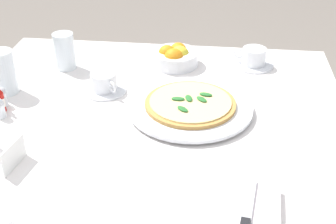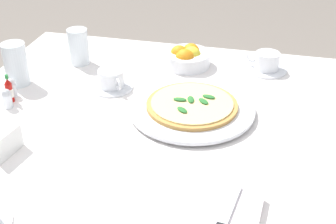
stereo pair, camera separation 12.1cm
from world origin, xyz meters
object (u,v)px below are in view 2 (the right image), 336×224
at_px(pizza_plate, 192,109).
at_px(pizza, 192,104).
at_px(water_glass_far_right, 16,66).
at_px(pepper_shaker, 8,99).
at_px(coffee_cup_far_left, 267,63).
at_px(water_glass_left_edge, 79,49).
at_px(coffee_cup_back_corner, 111,80).
at_px(menu_card, 10,145).
at_px(dinner_knife, 223,221).
at_px(hot_sauce_bottle, 9,91).
at_px(salt_shaker, 12,88).
at_px(citrus_bowl, 187,57).

xyz_separation_m(pizza_plate, pizza, (0.00, -0.00, 0.01)).
bearing_deg(water_glass_far_right, pizza, -94.76).
bearing_deg(pepper_shaker, coffee_cup_far_left, -59.77).
bearing_deg(water_glass_far_right, water_glass_left_edge, -34.61).
height_order(coffee_cup_back_corner, menu_card, menu_card).
bearing_deg(water_glass_far_right, menu_card, -153.95).
bearing_deg(menu_card, coffee_cup_far_left, -33.63).
bearing_deg(water_glass_left_edge, dinner_knife, -138.78).
relative_size(pizza_plate, pepper_shaker, 6.02).
bearing_deg(hot_sauce_bottle, salt_shaker, 19.65).
distance_m(water_glass_far_right, menu_card, 0.37).
xyz_separation_m(dinner_knife, pepper_shaker, (0.32, 0.64, 0.00)).
distance_m(citrus_bowl, menu_card, 0.65).
bearing_deg(citrus_bowl, dinner_knife, -163.19).
height_order(citrus_bowl, salt_shaker, citrus_bowl).
relative_size(water_glass_far_right, salt_shaker, 2.29).
relative_size(pizza_plate, water_glass_far_right, 2.62).
distance_m(coffee_cup_far_left, water_glass_left_edge, 0.60).
bearing_deg(water_glass_left_edge, hot_sauce_bottle, 162.10).
bearing_deg(coffee_cup_far_left, pizza_plate, 149.57).
relative_size(pizza, salt_shaker, 4.37).
height_order(water_glass_far_right, dinner_knife, water_glass_far_right).
bearing_deg(pizza_plate, salt_shaker, 93.40).
bearing_deg(coffee_cup_back_corner, water_glass_left_edge, 48.83).
bearing_deg(pepper_shaker, dinner_knife, -117.04).
relative_size(pizza, water_glass_left_edge, 2.12).
bearing_deg(coffee_cup_far_left, water_glass_left_edge, 98.20).
bearing_deg(water_glass_far_right, pizza_plate, -94.76).
bearing_deg(menu_card, coffee_cup_back_corner, -8.23).
xyz_separation_m(salt_shaker, menu_card, (-0.26, -0.14, 0.00)).
xyz_separation_m(citrus_bowl, pepper_shaker, (-0.37, 0.43, -0.00)).
bearing_deg(water_glass_far_right, hot_sauce_bottle, -162.97).
distance_m(water_glass_left_edge, dinner_knife, 0.84).
height_order(hot_sauce_bottle, salt_shaker, hot_sauce_bottle).
relative_size(dinner_knife, pepper_shaker, 3.48).
xyz_separation_m(pizza_plate, menu_card, (-0.29, 0.38, 0.02)).
height_order(coffee_cup_back_corner, water_glass_left_edge, water_glass_left_edge).
xyz_separation_m(water_glass_left_edge, citrus_bowl, (0.06, -0.34, -0.02)).
height_order(pizza, water_glass_far_right, water_glass_far_right).
distance_m(salt_shaker, pepper_shaker, 0.06).
bearing_deg(hot_sauce_bottle, water_glass_far_right, 17.03).
bearing_deg(pizza_plate, hot_sauce_bottle, 96.61).
height_order(water_glass_left_edge, dinner_knife, water_glass_left_edge).
bearing_deg(salt_shaker, pepper_shaker, -160.35).
height_order(water_glass_left_edge, citrus_bowl, water_glass_left_edge).
height_order(pizza_plate, pizza, pizza).
height_order(coffee_cup_back_corner, salt_shaker, same).
bearing_deg(menu_card, citrus_bowl, -18.55).
bearing_deg(salt_shaker, hot_sauce_bottle, -160.35).
bearing_deg(pepper_shaker, salt_shaker, 19.65).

